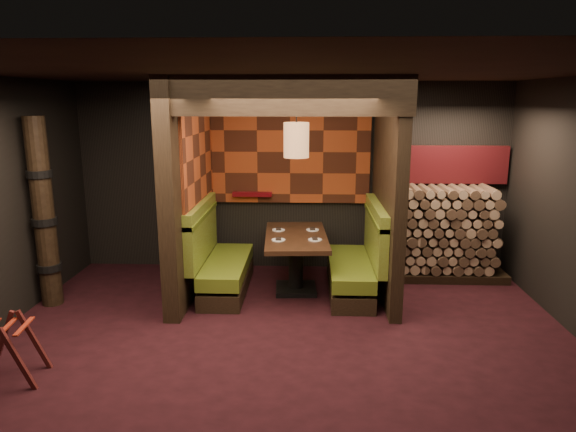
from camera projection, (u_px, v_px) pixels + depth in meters
The scene contains 20 objects.
floor at pixel (283, 349), 5.48m from camera, with size 6.50×5.50×0.02m, color black.
ceiling at pixel (282, 70), 4.84m from camera, with size 6.50×5.50×0.02m, color black.
wall_back at pixel (292, 177), 7.85m from camera, with size 6.50×0.02×2.85m, color black.
wall_front at pixel (253, 348), 2.47m from camera, with size 6.50×0.02×2.85m, color black.
partition_left at pixel (188, 189), 6.82m from camera, with size 0.20×2.20×2.85m, color black.
partition_right at pixel (388, 190), 6.76m from camera, with size 0.15×2.10×2.85m, color black.
header_beam at pixel (283, 96), 5.57m from camera, with size 2.85×0.18×0.44m, color black.
tapa_back_panel at pixel (290, 152), 7.71m from camera, with size 2.40×0.06×1.55m, color #A13F1B.
tapa_side_panel at pixel (198, 156), 6.89m from camera, with size 0.04×1.85×1.45m, color #A13F1B.
lacquer_shelf at pixel (252, 194), 7.82m from camera, with size 0.60×0.12×0.07m, color #5E0910.
booth_bench_left at pixel (219, 263), 7.03m from camera, with size 0.68×1.60×1.14m.
booth_bench_right at pixel (358, 265), 6.96m from camera, with size 0.68×1.60×1.14m.
dining_table at pixel (296, 252), 6.98m from camera, with size 0.91×1.56×0.80m.
place_settings at pixel (296, 234), 6.93m from camera, with size 0.68×0.73×0.03m.
pendant_lamp at pixel (296, 140), 6.59m from camera, with size 0.33×0.33×1.00m.
luggage_rack at pixel (10, 347), 4.79m from camera, with size 0.66×0.50×0.66m.
totem_column at pixel (44, 215), 6.40m from camera, with size 0.31×0.31×2.40m.
firewood_stack at pixel (446, 233), 7.52m from camera, with size 1.73×0.70×1.36m.
mosaic_header at pixel (445, 165), 7.63m from camera, with size 1.83×0.10×0.56m, color maroon.
bay_front_post at pixel (391, 187), 7.01m from camera, with size 0.08×0.08×2.85m, color black.
Camera 1 is at (0.26, -5.02, 2.60)m, focal length 32.00 mm.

